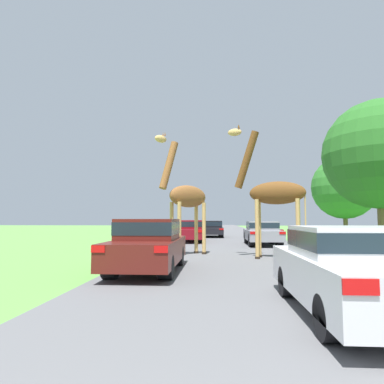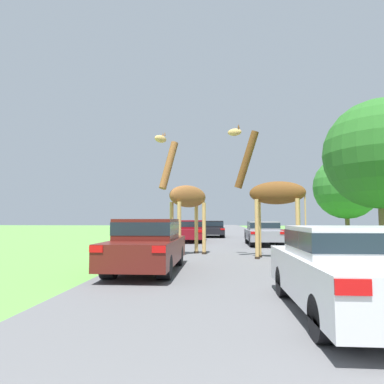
{
  "view_description": "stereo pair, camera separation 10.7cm",
  "coord_description": "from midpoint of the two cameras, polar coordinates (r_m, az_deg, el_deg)",
  "views": [
    {
      "loc": [
        -0.97,
        -0.25,
        1.49
      ],
      "look_at": [
        -1.95,
        14.17,
        2.64
      ],
      "focal_mm": 32.0,
      "sensor_mm": 36.0,
      "label": 1
    },
    {
      "loc": [
        -0.87,
        -0.24,
        1.49
      ],
      "look_at": [
        -1.95,
        14.17,
        2.64
      ],
      "focal_mm": 32.0,
      "sensor_mm": 36.0,
      "label": 2
    }
  ],
  "objects": [
    {
      "name": "road",
      "position": [
        30.3,
        6.08,
        -7.35
      ],
      "size": [
        8.05,
        120.0,
        0.0
      ],
      "color": "#5B5B5E",
      "rests_on": "ground"
    },
    {
      "name": "giraffe_near_road",
      "position": [
        14.39,
        -0.92,
        -0.77
      ],
      "size": [
        2.19,
        2.3,
        5.01
      ],
      "rotation": [
        0.0,
        0.0,
        2.39
      ],
      "color": "tan",
      "rests_on": "ground"
    },
    {
      "name": "giraffe_companion",
      "position": [
        13.51,
        13.48,
        0.03
      ],
      "size": [
        2.99,
        1.23,
        5.31
      ],
      "rotation": [
        0.0,
        0.0,
        1.3
      ],
      "color": "tan",
      "rests_on": "ground"
    },
    {
      "name": "car_lead_maroon",
      "position": [
        6.08,
        25.99,
        -11.32
      ],
      "size": [
        1.98,
        4.12,
        1.38
      ],
      "color": "silver",
      "rests_on": "ground"
    },
    {
      "name": "car_queue_right",
      "position": [
        29.23,
        3.6,
        -6.04
      ],
      "size": [
        1.95,
        4.6,
        1.36
      ],
      "color": "black",
      "rests_on": "ground"
    },
    {
      "name": "car_queue_left",
      "position": [
        20.29,
        11.89,
        -6.57
      ],
      "size": [
        1.82,
        4.4,
        1.37
      ],
      "color": "gray",
      "rests_on": "ground"
    },
    {
      "name": "car_far_ahead",
      "position": [
        10.06,
        -7.12,
        -8.53
      ],
      "size": [
        1.75,
        4.47,
        1.5
      ],
      "color": "#561914",
      "rests_on": "ground"
    },
    {
      "name": "car_verge_right",
      "position": [
        22.95,
        -0.04,
        -6.39
      ],
      "size": [
        1.83,
        4.68,
        1.42
      ],
      "color": "maroon",
      "rests_on": "ground"
    },
    {
      "name": "car_rear_follower",
      "position": [
        26.62,
        12.43,
        -6.15
      ],
      "size": [
        1.88,
        4.41,
        1.31
      ],
      "color": "navy",
      "rests_on": "ground"
    },
    {
      "name": "tree_centre_back",
      "position": [
        34.01,
        24.39,
        0.75
      ],
      "size": [
        5.78,
        5.78,
        7.29
      ],
      "color": "brown",
      "rests_on": "ground"
    },
    {
      "name": "tree_right_cluster",
      "position": [
        18.78,
        29.06,
        5.52
      ],
      "size": [
        5.27,
        5.27,
        7.24
      ],
      "color": "brown",
      "rests_on": "ground"
    }
  ]
}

